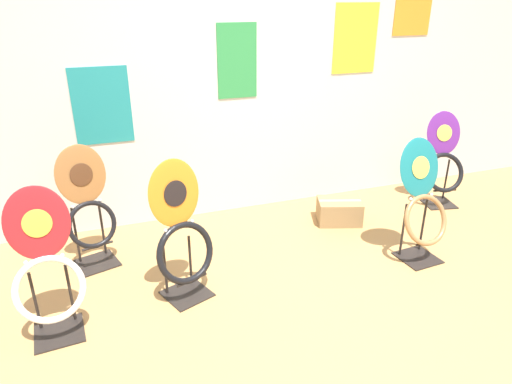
{
  "coord_description": "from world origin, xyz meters",
  "views": [
    {
      "loc": [
        -1.27,
        -1.73,
        1.87
      ],
      "look_at": [
        -0.25,
        1.13,
        0.55
      ],
      "focal_mm": 32.0,
      "sensor_mm": 36.0,
      "label": 1
    }
  ],
  "objects_px": {
    "toilet_seat_display_crimson_swirl": "(46,269)",
    "toilet_seat_display_orange_sun": "(182,236)",
    "storage_box": "(339,211)",
    "toilet_seat_display_teal_sax": "(423,204)",
    "toilet_seat_display_woodgrain": "(88,208)",
    "toilet_seat_display_purple_note": "(443,163)"
  },
  "relations": [
    {
      "from": "toilet_seat_display_teal_sax",
      "to": "toilet_seat_display_woodgrain",
      "type": "xyz_separation_m",
      "value": [
        -2.33,
        0.74,
        0.01
      ]
    },
    {
      "from": "toilet_seat_display_woodgrain",
      "to": "toilet_seat_display_purple_note",
      "type": "xyz_separation_m",
      "value": [
        3.17,
        0.02,
        -0.04
      ]
    },
    {
      "from": "toilet_seat_display_teal_sax",
      "to": "toilet_seat_display_purple_note",
      "type": "bearing_deg",
      "value": 42.04
    },
    {
      "from": "toilet_seat_display_crimson_swirl",
      "to": "toilet_seat_display_woodgrain",
      "type": "relative_size",
      "value": 1.0
    },
    {
      "from": "toilet_seat_display_orange_sun",
      "to": "toilet_seat_display_woodgrain",
      "type": "relative_size",
      "value": 1.04
    },
    {
      "from": "toilet_seat_display_teal_sax",
      "to": "storage_box",
      "type": "xyz_separation_m",
      "value": [
        -0.27,
        0.72,
        -0.34
      ]
    },
    {
      "from": "toilet_seat_display_woodgrain",
      "to": "storage_box",
      "type": "relative_size",
      "value": 2.08
    },
    {
      "from": "toilet_seat_display_woodgrain",
      "to": "storage_box",
      "type": "distance_m",
      "value": 2.09
    },
    {
      "from": "toilet_seat_display_orange_sun",
      "to": "toilet_seat_display_teal_sax",
      "type": "relative_size",
      "value": 1.03
    },
    {
      "from": "toilet_seat_display_crimson_swirl",
      "to": "toilet_seat_display_teal_sax",
      "type": "relative_size",
      "value": 0.99
    },
    {
      "from": "toilet_seat_display_crimson_swirl",
      "to": "toilet_seat_display_orange_sun",
      "type": "relative_size",
      "value": 0.96
    },
    {
      "from": "toilet_seat_display_orange_sun",
      "to": "toilet_seat_display_teal_sax",
      "type": "bearing_deg",
      "value": -3.81
    },
    {
      "from": "storage_box",
      "to": "toilet_seat_display_teal_sax",
      "type": "bearing_deg",
      "value": -69.57
    },
    {
      "from": "toilet_seat_display_crimson_swirl",
      "to": "toilet_seat_display_orange_sun",
      "type": "xyz_separation_m",
      "value": [
        0.8,
        0.11,
        0.0
      ]
    },
    {
      "from": "toilet_seat_display_crimson_swirl",
      "to": "toilet_seat_display_orange_sun",
      "type": "height_order",
      "value": "toilet_seat_display_orange_sun"
    },
    {
      "from": "toilet_seat_display_crimson_swirl",
      "to": "toilet_seat_display_woodgrain",
      "type": "xyz_separation_m",
      "value": [
        0.24,
        0.74,
        0.02
      ]
    },
    {
      "from": "toilet_seat_display_teal_sax",
      "to": "storage_box",
      "type": "distance_m",
      "value": 0.84
    },
    {
      "from": "toilet_seat_display_orange_sun",
      "to": "toilet_seat_display_purple_note",
      "type": "xyz_separation_m",
      "value": [
        2.61,
        0.64,
        -0.03
      ]
    },
    {
      "from": "toilet_seat_display_crimson_swirl",
      "to": "storage_box",
      "type": "distance_m",
      "value": 2.43
    },
    {
      "from": "toilet_seat_display_orange_sun",
      "to": "storage_box",
      "type": "distance_m",
      "value": 1.65
    },
    {
      "from": "storage_box",
      "to": "toilet_seat_display_purple_note",
      "type": "bearing_deg",
      "value": 1.94
    },
    {
      "from": "toilet_seat_display_orange_sun",
      "to": "storage_box",
      "type": "height_order",
      "value": "toilet_seat_display_orange_sun"
    }
  ]
}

